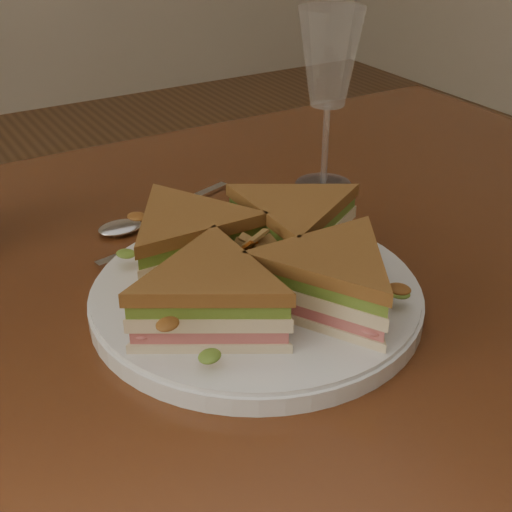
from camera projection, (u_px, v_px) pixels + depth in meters
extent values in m
cube|color=#3E1D0E|center=(225.00, 297.00, 0.68)|extent=(1.20, 0.80, 0.04)
cylinder|color=#381D10|center=(392.00, 301.00, 1.36)|extent=(0.06, 0.06, 0.71)
cylinder|color=white|center=(256.00, 297.00, 0.63)|extent=(0.29, 0.29, 0.02)
cube|color=silver|center=(185.00, 202.00, 0.82)|extent=(0.13, 0.05, 0.00)
ellipsoid|color=silver|center=(120.00, 228.00, 0.75)|extent=(0.05, 0.03, 0.01)
cube|color=silver|center=(195.00, 233.00, 0.75)|extent=(0.20, 0.05, 0.00)
cube|color=silver|center=(120.00, 259.00, 0.70)|extent=(0.05, 0.02, 0.00)
cylinder|color=white|center=(323.00, 185.00, 0.86)|extent=(0.07, 0.07, 0.00)
cylinder|color=white|center=(325.00, 145.00, 0.83)|extent=(0.01, 0.01, 0.10)
cone|color=white|center=(330.00, 57.00, 0.78)|extent=(0.07, 0.07, 0.11)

